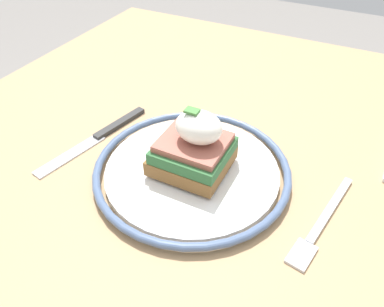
{
  "coord_description": "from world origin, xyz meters",
  "views": [
    {
      "loc": [
        -0.15,
        0.35,
        1.08
      ],
      "look_at": [
        0.01,
        0.03,
        0.78
      ],
      "focal_mm": 35.0,
      "sensor_mm": 36.0,
      "label": 1
    }
  ],
  "objects_px": {
    "sandwich": "(194,147)",
    "plate": "(192,170)",
    "knife": "(103,134)",
    "fork": "(321,223)"
  },
  "relations": [
    {
      "from": "sandwich",
      "to": "fork",
      "type": "height_order",
      "value": "sandwich"
    },
    {
      "from": "sandwich",
      "to": "fork",
      "type": "bearing_deg",
      "value": 176.94
    },
    {
      "from": "fork",
      "to": "sandwich",
      "type": "bearing_deg",
      "value": -3.06
    },
    {
      "from": "sandwich",
      "to": "plate",
      "type": "bearing_deg",
      "value": -1.24
    },
    {
      "from": "fork",
      "to": "plate",
      "type": "bearing_deg",
      "value": -3.03
    },
    {
      "from": "fork",
      "to": "knife",
      "type": "relative_size",
      "value": 0.82
    },
    {
      "from": "fork",
      "to": "knife",
      "type": "height_order",
      "value": "knife"
    },
    {
      "from": "plate",
      "to": "knife",
      "type": "height_order",
      "value": "plate"
    },
    {
      "from": "fork",
      "to": "knife",
      "type": "xyz_separation_m",
      "value": [
        0.32,
        -0.02,
        0.0
      ]
    },
    {
      "from": "knife",
      "to": "fork",
      "type": "bearing_deg",
      "value": 175.81
    }
  ]
}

